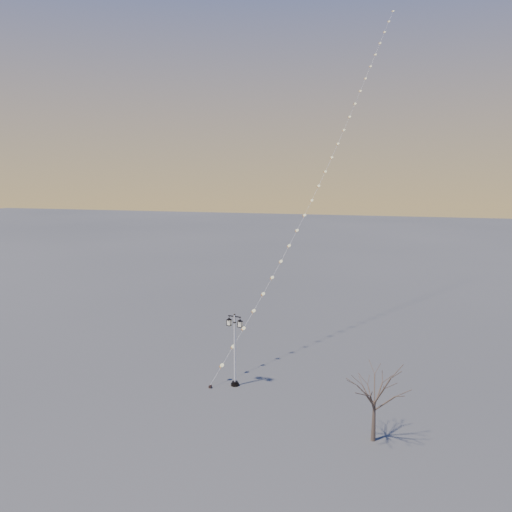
% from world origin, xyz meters
% --- Properties ---
extents(ground, '(300.00, 300.00, 0.00)m').
position_xyz_m(ground, '(0.00, 0.00, 0.00)').
color(ground, '#464747').
rests_on(ground, ground).
extents(street_lamp, '(1.11, 0.50, 4.42)m').
position_xyz_m(street_lamp, '(0.26, 2.95, 2.45)').
color(street_lamp, black).
rests_on(street_lamp, ground).
extents(bare_tree, '(2.14, 2.14, 3.55)m').
position_xyz_m(bare_tree, '(8.82, -1.45, 2.46)').
color(bare_tree, '#4B3C32').
rests_on(bare_tree, ground).
extents(kite_train, '(8.15, 31.66, 29.43)m').
position_xyz_m(kite_train, '(2.77, 17.69, 14.59)').
color(kite_train, black).
rests_on(kite_train, ground).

